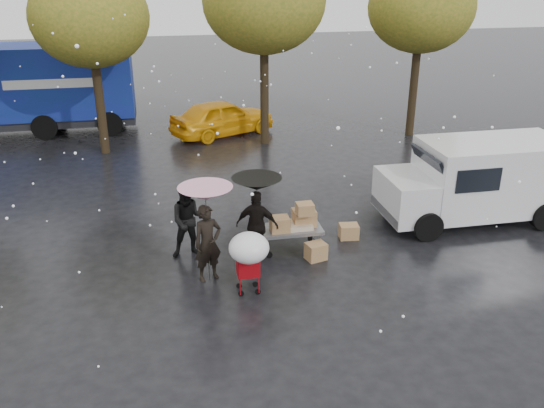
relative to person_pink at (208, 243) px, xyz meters
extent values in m
plane|color=black|center=(0.62, -0.11, -0.88)|extent=(90.00, 90.00, 0.00)
imported|color=black|center=(0.00, 0.00, 0.00)|extent=(0.75, 0.62, 1.77)
imported|color=black|center=(-0.33, 1.18, 0.04)|extent=(0.92, 0.72, 1.85)
imported|color=black|center=(1.23, 0.73, -0.03)|extent=(1.09, 0.76, 1.72)
cylinder|color=#4C4C4C|center=(0.00, 0.00, 0.14)|extent=(0.02, 0.02, 2.06)
cone|color=#BE4E79|center=(0.00, 0.00, 1.17)|extent=(1.17, 1.17, 0.30)
sphere|color=#4C4C4C|center=(0.00, 0.00, 1.20)|extent=(0.06, 0.06, 0.06)
cylinder|color=#4C4C4C|center=(1.23, 0.73, 0.07)|extent=(0.02, 0.02, 1.91)
cone|color=black|center=(1.23, 0.73, 1.02)|extent=(1.16, 1.16, 0.30)
sphere|color=#4C4C4C|center=(1.23, 0.73, 1.05)|extent=(0.06, 0.06, 0.06)
cube|color=slate|center=(2.10, 1.01, -0.33)|extent=(1.50, 0.80, 0.08)
cylinder|color=slate|center=(1.35, 1.01, -0.08)|extent=(0.04, 0.04, 0.60)
cube|color=brown|center=(2.45, 1.11, -0.09)|extent=(0.55, 0.45, 0.40)
cube|color=brown|center=(1.80, 0.91, -0.12)|extent=(0.45, 0.40, 0.35)
cube|color=brown|center=(2.40, 0.86, 0.25)|extent=(0.40, 0.35, 0.28)
cube|color=tan|center=(2.15, 1.01, -0.23)|extent=(0.90, 0.55, 0.12)
cylinder|color=black|center=(1.50, 0.69, -0.80)|extent=(0.16, 0.05, 0.16)
cylinder|color=black|center=(1.50, 1.33, -0.80)|extent=(0.16, 0.05, 0.16)
cylinder|color=black|center=(2.70, 0.69, -0.80)|extent=(0.16, 0.05, 0.16)
cylinder|color=black|center=(2.70, 1.33, -0.80)|extent=(0.16, 0.05, 0.16)
cube|color=#A00910|center=(0.77, -0.71, -0.23)|extent=(0.47, 0.41, 0.45)
cylinder|color=#A00910|center=(0.77, -0.90, 0.14)|extent=(0.42, 0.02, 0.02)
cylinder|color=#4C4C4C|center=(0.77, -0.90, 0.07)|extent=(0.02, 0.02, 0.60)
ellipsoid|color=white|center=(0.77, -0.90, 0.27)|extent=(0.84, 0.84, 0.63)
cylinder|color=black|center=(0.59, -0.87, -0.82)|extent=(0.12, 0.04, 0.12)
cylinder|color=black|center=(0.59, -0.55, -0.82)|extent=(0.12, 0.04, 0.12)
cylinder|color=black|center=(0.95, -0.87, -0.82)|extent=(0.12, 0.04, 0.12)
cylinder|color=black|center=(0.95, -0.55, -0.82)|extent=(0.12, 0.04, 0.12)
cube|color=silver|center=(7.82, 1.79, 0.37)|extent=(3.80, 2.00, 1.90)
cube|color=silver|center=(5.42, 1.79, -0.03)|extent=(1.20, 1.95, 1.10)
cube|color=black|center=(5.97, 1.79, 0.82)|extent=(0.37, 1.70, 0.67)
cube|color=slate|center=(4.87, 1.79, -0.43)|extent=(0.12, 1.90, 0.25)
cylinder|color=black|center=(5.62, 0.84, -0.50)|extent=(0.76, 0.28, 0.76)
cylinder|color=black|center=(5.62, 2.74, -0.50)|extent=(0.76, 0.28, 0.76)
cylinder|color=black|center=(8.92, 0.84, -0.50)|extent=(0.76, 0.28, 0.76)
cylinder|color=black|center=(8.92, 2.74, -0.50)|extent=(0.76, 0.28, 0.76)
cube|color=navy|center=(-4.80, 13.25, 1.22)|extent=(6.00, 2.50, 2.80)
cube|color=black|center=(-5.80, 13.25, -0.33)|extent=(8.00, 2.30, 0.35)
cube|color=silver|center=(-4.80, 11.99, 1.32)|extent=(3.50, 0.03, 0.35)
cylinder|color=black|center=(-2.80, 12.10, -0.38)|extent=(1.00, 0.30, 1.00)
cylinder|color=black|center=(-2.80, 14.40, -0.38)|extent=(1.00, 0.30, 1.00)
cube|color=brown|center=(2.58, 0.41, -0.68)|extent=(0.54, 0.48, 0.41)
cube|color=brown|center=(3.70, 1.33, -0.70)|extent=(0.51, 0.42, 0.37)
imported|color=#F1A40C|center=(1.67, 11.34, -0.16)|extent=(4.58, 3.34, 1.45)
cylinder|color=black|center=(-2.88, 9.89, 1.36)|extent=(0.32, 0.32, 4.48)
ellipsoid|color=#495919|center=(-2.88, 9.89, 3.92)|extent=(4.00, 4.00, 3.40)
cylinder|color=black|center=(3.12, 9.89, 1.57)|extent=(0.32, 0.32, 4.90)
ellipsoid|color=#495919|center=(3.12, 9.89, 4.37)|extent=(4.40, 4.40, 3.74)
cylinder|color=black|center=(9.12, 9.89, 1.43)|extent=(0.32, 0.32, 4.62)
ellipsoid|color=#495919|center=(9.12, 9.89, 4.07)|extent=(4.00, 4.00, 3.40)
camera|label=1|loc=(-0.83, -11.28, 5.73)|focal=38.00mm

